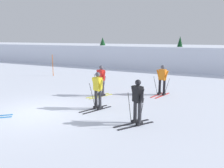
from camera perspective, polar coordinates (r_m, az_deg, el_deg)
ground_plane at (r=10.48m, az=-18.71°, el=-6.82°), size 120.00×120.00×0.00m
far_snow_ridge at (r=27.27m, az=11.38°, el=7.06°), size 80.00×9.66×2.34m
skier_black at (r=8.42m, az=6.42°, el=-4.21°), size 1.19×1.54×1.71m
skier_orange at (r=13.07m, az=12.60°, el=1.40°), size 0.98×1.64×1.71m
skier_yellow at (r=10.19m, az=-3.63°, el=-1.39°), size 0.95×1.63×1.71m
skier_red at (r=12.54m, az=-2.76°, el=1.08°), size 0.96×1.62×1.71m
trail_marker_pole at (r=19.95m, az=-14.71°, el=4.59°), size 0.05×0.05×1.81m
conifer_far_left at (r=26.86m, az=-2.35°, el=8.94°), size 1.84×1.84×3.26m
conifer_far_right at (r=23.34m, az=16.65°, el=7.96°), size 1.45×1.45×3.35m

